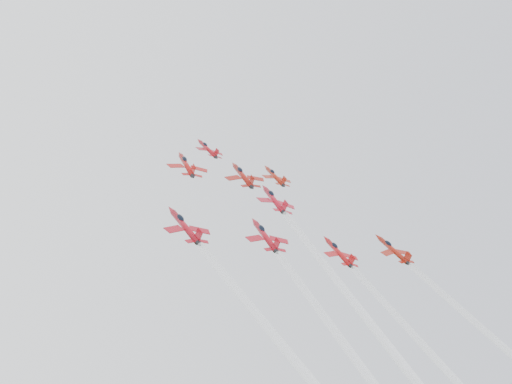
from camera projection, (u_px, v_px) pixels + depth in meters
jet_lead at (208, 149)px, 149.91m from camera, size 8.51×10.36×8.23m
jet_row2_left at (186, 164)px, 134.35m from camera, size 10.15×12.35×9.80m
jet_row2_center at (243, 175)px, 141.06m from camera, size 10.50×12.77×10.14m
jet_row2_right at (275, 176)px, 148.91m from camera, size 8.86×10.79×8.57m
jet_center at (409, 347)px, 95.29m from camera, size 10.35×89.51×70.86m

